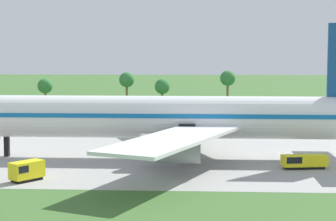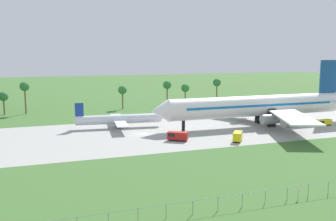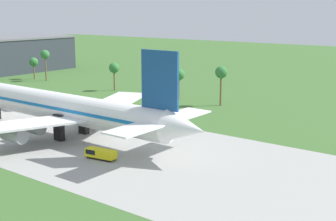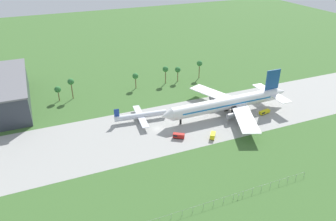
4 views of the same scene
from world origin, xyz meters
TOP-DOWN VIEW (x-y plane):
  - jet_airliner at (39.68, -0.14)m, footprint 73.57×59.39m
  - catering_van at (57.26, -7.49)m, footprint 6.56×2.95m
  - palm_tree_row at (7.02, 50.16)m, footprint 92.30×3.60m

SIDE VIEW (x-z plane):
  - catering_van at x=57.26m, z-range 0.10..2.03m
  - jet_airliner at x=39.68m, z-range -4.01..16.65m
  - palm_tree_row at x=7.02m, z-range 2.43..14.72m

